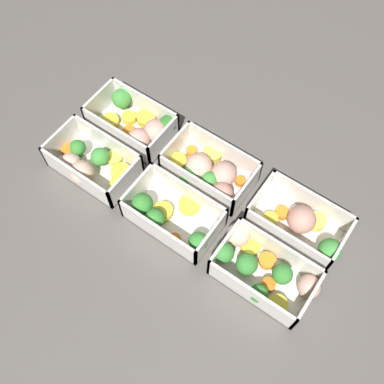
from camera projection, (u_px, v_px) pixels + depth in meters
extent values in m
plane|color=#56514C|center=(192.00, 197.00, 0.84)|extent=(4.00, 4.00, 0.00)
cube|color=silver|center=(96.00, 168.00, 0.86)|extent=(0.17, 0.10, 0.00)
cube|color=silver|center=(76.00, 178.00, 0.82)|extent=(0.17, 0.01, 0.06)
cube|color=silver|center=(109.00, 144.00, 0.86)|extent=(0.17, 0.01, 0.06)
cube|color=silver|center=(62.00, 140.00, 0.86)|extent=(0.01, 0.10, 0.06)
cube|color=silver|center=(126.00, 182.00, 0.82)|extent=(0.01, 0.10, 0.06)
cylinder|color=#519448|center=(102.00, 162.00, 0.86)|extent=(0.01, 0.01, 0.01)
sphere|color=#42933D|center=(100.00, 157.00, 0.85)|extent=(0.04, 0.04, 0.04)
cylinder|color=#DBC647|center=(114.00, 158.00, 0.87)|extent=(0.04, 0.04, 0.01)
cylinder|color=yellow|center=(121.00, 173.00, 0.85)|extent=(0.05, 0.05, 0.01)
sphere|color=beige|center=(71.00, 163.00, 0.84)|extent=(0.05, 0.05, 0.04)
cylinder|color=#49883F|center=(80.00, 153.00, 0.87)|extent=(0.01, 0.01, 0.02)
sphere|color=#388433|center=(78.00, 147.00, 0.85)|extent=(0.03, 0.03, 0.03)
cylinder|color=orange|center=(68.00, 149.00, 0.88)|extent=(0.03, 0.03, 0.01)
cylinder|color=yellow|center=(119.00, 185.00, 0.84)|extent=(0.03, 0.03, 0.02)
sphere|color=beige|center=(82.00, 173.00, 0.83)|extent=(0.05, 0.05, 0.05)
cube|color=silver|center=(174.00, 219.00, 0.81)|extent=(0.17, 0.10, 0.00)
cube|color=silver|center=(157.00, 233.00, 0.77)|extent=(0.17, 0.01, 0.06)
cube|color=silver|center=(189.00, 194.00, 0.81)|extent=(0.17, 0.01, 0.06)
cube|color=silver|center=(138.00, 190.00, 0.81)|extent=(0.01, 0.10, 0.06)
cube|color=silver|center=(211.00, 237.00, 0.77)|extent=(0.01, 0.10, 0.06)
cylinder|color=#49883F|center=(198.00, 246.00, 0.78)|extent=(0.01, 0.01, 0.02)
sphere|color=#388433|center=(198.00, 241.00, 0.76)|extent=(0.03, 0.03, 0.03)
cylinder|color=yellow|center=(163.00, 212.00, 0.81)|extent=(0.04, 0.04, 0.02)
cylinder|color=#49883F|center=(156.00, 223.00, 0.80)|extent=(0.01, 0.01, 0.02)
sphere|color=#388433|center=(155.00, 218.00, 0.78)|extent=(0.04, 0.04, 0.04)
cylinder|color=#49883F|center=(144.00, 209.00, 0.81)|extent=(0.01, 0.01, 0.02)
sphere|color=#388433|center=(142.00, 203.00, 0.79)|extent=(0.04, 0.04, 0.04)
cylinder|color=yellow|center=(189.00, 205.00, 0.82)|extent=(0.06, 0.06, 0.02)
cylinder|color=orange|center=(174.00, 240.00, 0.79)|extent=(0.03, 0.03, 0.01)
cube|color=silver|center=(263.00, 277.00, 0.76)|extent=(0.17, 0.10, 0.00)
cube|color=silver|center=(250.00, 295.00, 0.72)|extent=(0.17, 0.01, 0.06)
cube|color=silver|center=(279.00, 251.00, 0.76)|extent=(0.17, 0.01, 0.06)
cube|color=silver|center=(224.00, 246.00, 0.76)|extent=(0.01, 0.10, 0.06)
cube|color=silver|center=(308.00, 300.00, 0.72)|extent=(0.01, 0.10, 0.06)
cylinder|color=orange|center=(268.00, 285.00, 0.75)|extent=(0.03, 0.03, 0.02)
cylinder|color=#49883F|center=(280.00, 278.00, 0.75)|extent=(0.01, 0.01, 0.01)
sphere|color=#388433|center=(282.00, 274.00, 0.73)|extent=(0.03, 0.03, 0.03)
cylinder|color=yellow|center=(277.00, 305.00, 0.73)|extent=(0.05, 0.05, 0.01)
sphere|color=#D19E8C|center=(309.00, 286.00, 0.73)|extent=(0.04, 0.04, 0.04)
sphere|color=beige|center=(239.00, 235.00, 0.77)|extent=(0.06, 0.06, 0.04)
cylinder|color=yellow|center=(251.00, 246.00, 0.78)|extent=(0.04, 0.04, 0.01)
cylinder|color=orange|center=(267.00, 261.00, 0.77)|extent=(0.03, 0.03, 0.01)
cylinder|color=#49883F|center=(224.00, 257.00, 0.77)|extent=(0.01, 0.01, 0.01)
sphere|color=#388433|center=(224.00, 253.00, 0.75)|extent=(0.03, 0.03, 0.03)
cylinder|color=#49883F|center=(246.00, 268.00, 0.76)|extent=(0.01, 0.01, 0.01)
sphere|color=#388433|center=(247.00, 264.00, 0.75)|extent=(0.04, 0.04, 0.04)
cylinder|color=#49883F|center=(257.00, 296.00, 0.74)|extent=(0.01, 0.01, 0.01)
sphere|color=#388433|center=(259.00, 293.00, 0.72)|extent=(0.03, 0.03, 0.03)
cube|color=silver|center=(133.00, 129.00, 0.91)|extent=(0.17, 0.10, 0.00)
cube|color=silver|center=(116.00, 137.00, 0.87)|extent=(0.17, 0.01, 0.06)
cube|color=silver|center=(146.00, 106.00, 0.90)|extent=(0.17, 0.01, 0.06)
cube|color=silver|center=(100.00, 102.00, 0.91)|extent=(0.01, 0.10, 0.06)
cube|color=silver|center=(164.00, 140.00, 0.86)|extent=(0.01, 0.10, 0.06)
sphere|color=#D19E8C|center=(139.00, 139.00, 0.87)|extent=(0.07, 0.07, 0.05)
sphere|color=#D19E8C|center=(155.00, 131.00, 0.88)|extent=(0.07, 0.07, 0.05)
cylinder|color=orange|center=(129.00, 132.00, 0.90)|extent=(0.03, 0.03, 0.01)
cylinder|color=#519448|center=(123.00, 105.00, 0.93)|extent=(0.01, 0.01, 0.01)
sphere|color=#42933D|center=(121.00, 98.00, 0.91)|extent=(0.04, 0.04, 0.04)
cylinder|color=yellow|center=(110.00, 121.00, 0.91)|extent=(0.05, 0.05, 0.01)
cylinder|color=#407A37|center=(168.00, 130.00, 0.89)|extent=(0.01, 0.01, 0.02)
sphere|color=#2D7228|center=(168.00, 124.00, 0.88)|extent=(0.03, 0.03, 0.03)
cylinder|color=yellow|center=(146.00, 118.00, 0.91)|extent=(0.05, 0.05, 0.02)
cylinder|color=yellow|center=(129.00, 118.00, 0.91)|extent=(0.04, 0.04, 0.01)
cube|color=silver|center=(209.00, 175.00, 0.86)|extent=(0.17, 0.10, 0.00)
cube|color=silver|center=(195.00, 186.00, 0.82)|extent=(0.17, 0.01, 0.06)
cube|color=silver|center=(223.00, 151.00, 0.85)|extent=(0.17, 0.01, 0.06)
cube|color=silver|center=(175.00, 147.00, 0.86)|extent=(0.01, 0.10, 0.06)
cube|color=silver|center=(246.00, 190.00, 0.81)|extent=(0.01, 0.10, 0.06)
cylinder|color=orange|center=(240.00, 181.00, 0.84)|extent=(0.02, 0.02, 0.01)
sphere|color=beige|center=(199.00, 166.00, 0.84)|extent=(0.07, 0.07, 0.05)
sphere|color=#D19E8C|center=(224.00, 174.00, 0.83)|extent=(0.05, 0.05, 0.05)
cylinder|color=orange|center=(192.00, 151.00, 0.87)|extent=(0.03, 0.03, 0.01)
sphere|color=tan|center=(221.00, 193.00, 0.81)|extent=(0.06, 0.06, 0.04)
cylinder|color=#519448|center=(209.00, 184.00, 0.84)|extent=(0.01, 0.01, 0.01)
sphere|color=#42933D|center=(210.00, 179.00, 0.82)|extent=(0.03, 0.03, 0.03)
cylinder|color=#DBC647|center=(213.00, 154.00, 0.87)|extent=(0.05, 0.05, 0.02)
cylinder|color=#49883F|center=(188.00, 180.00, 0.84)|extent=(0.01, 0.01, 0.01)
sphere|color=#388433|center=(188.00, 176.00, 0.83)|extent=(0.03, 0.03, 0.03)
cylinder|color=yellow|center=(178.00, 161.00, 0.86)|extent=(0.05, 0.05, 0.01)
cylinder|color=yellow|center=(173.00, 171.00, 0.85)|extent=(0.04, 0.04, 0.02)
cube|color=silver|center=(295.00, 227.00, 0.81)|extent=(0.17, 0.10, 0.00)
cube|color=silver|center=(285.00, 241.00, 0.76)|extent=(0.17, 0.01, 0.06)
cube|color=silver|center=(311.00, 202.00, 0.80)|extent=(0.17, 0.01, 0.06)
cube|color=silver|center=(259.00, 197.00, 0.80)|extent=(0.01, 0.10, 0.06)
cube|color=silver|center=(340.00, 246.00, 0.76)|extent=(0.01, 0.10, 0.06)
cylinder|color=#519448|center=(326.00, 255.00, 0.77)|extent=(0.01, 0.01, 0.02)
sphere|color=#42933D|center=(330.00, 250.00, 0.75)|extent=(0.04, 0.04, 0.04)
cylinder|color=orange|center=(304.00, 254.00, 0.78)|extent=(0.03, 0.03, 0.01)
cylinder|color=yellow|center=(270.00, 220.00, 0.80)|extent=(0.04, 0.04, 0.01)
sphere|color=tan|center=(302.00, 219.00, 0.78)|extent=(0.07, 0.07, 0.05)
cylinder|color=#DBC647|center=(316.00, 222.00, 0.80)|extent=(0.05, 0.05, 0.02)
cylinder|color=orange|center=(282.00, 213.00, 0.81)|extent=(0.03, 0.03, 0.01)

